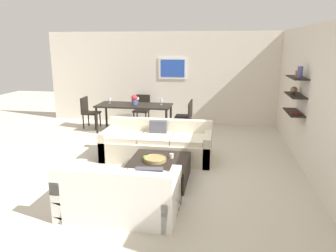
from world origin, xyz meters
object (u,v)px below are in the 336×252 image
loveseat_white (120,195)px  dining_chair_left_far (88,110)px  apple_on_coffee_table (145,158)px  dining_table (134,107)px  dining_chair_right_near (185,117)px  sofa_beige (157,145)px  decorative_bowl (155,159)px  wine_glass_right_far (161,100)px  dining_chair_head (142,108)px  dining_chair_right_far (187,114)px  coffee_table (159,170)px  centerpiece_vase (134,99)px  wine_glass_head (138,99)px  wine_glass_left_far (110,99)px  candle_jar (172,156)px

loveseat_white → dining_chair_left_far: (-2.41, 4.50, 0.21)m
apple_on_coffee_table → dining_table: dining_table is taller
dining_chair_right_near → apple_on_coffee_table: bearing=-96.7°
sofa_beige → decorative_bowl: bearing=-80.2°
loveseat_white → wine_glass_right_far: wine_glass_right_far is taller
loveseat_white → dining_chair_head: bearing=100.9°
dining_chair_right_far → wine_glass_right_far: wine_glass_right_far is taller
loveseat_white → dining_chair_left_far: size_ratio=1.84×
dining_chair_head → coffee_table: bearing=-71.6°
dining_table → dining_chair_right_near: size_ratio=2.29×
dining_chair_right_far → centerpiece_vase: size_ratio=3.23×
decorative_bowl → wine_glass_head: size_ratio=2.65×
sofa_beige → wine_glass_left_far: size_ratio=14.83×
wine_glass_head → wine_glass_left_far: 0.77m
dining_chair_left_far → dining_chair_right_near: bearing=-7.6°
wine_glass_head → apple_on_coffee_table: bearing=-73.1°
coffee_table → wine_glass_head: size_ratio=7.23×
loveseat_white → centerpiece_vase: 4.48m
dining_chair_head → wine_glass_head: (-0.00, -0.47, 0.35)m
dining_chair_head → centerpiece_vase: centerpiece_vase is taller
coffee_table → wine_glass_right_far: bearing=100.2°
decorative_bowl → dining_chair_left_far: (-2.66, 3.35, 0.09)m
loveseat_white → apple_on_coffee_table: bearing=86.4°
coffee_table → wine_glass_left_far: 3.85m
centerpiece_vase → dining_table: bearing=-115.4°
wine_glass_right_far → wine_glass_head: 0.77m
loveseat_white → dining_table: (-0.99, 4.32, 0.39)m
centerpiece_vase → decorative_bowl: bearing=-68.5°
candle_jar → dining_chair_head: 4.08m
apple_on_coffee_table → wine_glass_right_far: wine_glass_right_far is taller
dining_chair_head → wine_glass_head: 0.58m
sofa_beige → dining_chair_right_near: 1.87m
wine_glass_left_far → sofa_beige: bearing=-49.9°
wine_glass_left_far → centerpiece_vase: bearing=-7.2°
loveseat_white → apple_on_coffee_table: 1.17m
loveseat_white → decorative_bowl: size_ratio=4.19×
loveseat_white → wine_glass_left_far: (-1.73, 4.42, 0.56)m
wine_glass_head → coffee_table: bearing=-69.3°
dining_table → wine_glass_left_far: 0.76m
dining_chair_right_far → dining_chair_right_near: (0.00, -0.38, 0.00)m
wine_glass_head → decorative_bowl: bearing=-70.4°
decorative_bowl → candle_jar: (0.26, 0.20, 0.00)m
wine_glass_left_far → decorative_bowl: bearing=-58.7°
dining_chair_right_near → dining_chair_left_far: bearing=172.4°
decorative_bowl → wine_glass_right_far: 3.33m
dining_chair_left_far → wine_glass_right_far: size_ratio=5.08×
apple_on_coffee_table → wine_glass_head: wine_glass_head is taller
decorative_bowl → wine_glass_right_far: size_ratio=2.24×
dining_chair_right_far → dining_table: bearing=-172.4°
dining_chair_left_far → centerpiece_vase: size_ratio=3.23×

